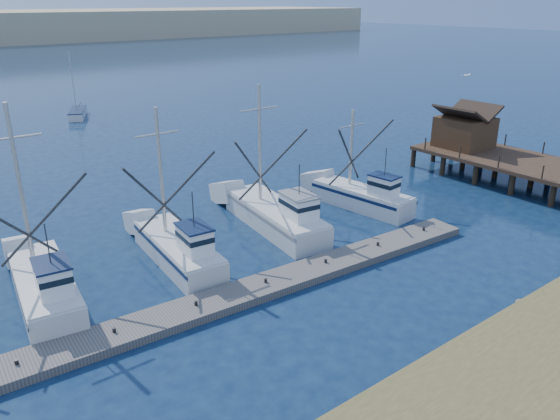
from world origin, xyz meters
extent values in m
plane|color=#0D1D3D|center=(0.00, 0.00, 0.00)|extent=(500.00, 500.00, 0.00)
cube|color=#635D58|center=(-7.20, 5.19, 0.22)|extent=(32.38, 3.96, 0.43)
cylinder|color=black|center=(21.50, 5.00, 0.85)|extent=(0.44, 0.44, 1.70)
cube|color=black|center=(21.50, 5.00, 1.85)|extent=(7.00, 20.00, 0.30)
cube|color=#4C331E|center=(21.50, 12.00, 3.30)|extent=(4.00, 4.00, 2.60)
cube|color=silver|center=(-14.64, 10.70, 0.74)|extent=(3.46, 8.51, 1.49)
cube|color=white|center=(-14.64, 8.58, 2.24)|extent=(1.67, 2.18, 1.50)
cylinder|color=#B7B2A8|center=(-14.64, 12.12, 5.65)|extent=(0.22, 0.22, 8.33)
cube|color=silver|center=(-7.30, 10.72, 0.69)|extent=(3.11, 8.49, 1.37)
cube|color=white|center=(-7.30, 8.59, 2.12)|extent=(1.55, 2.14, 1.50)
cylinder|color=#B7B2A8|center=(-7.30, 12.14, 5.06)|extent=(0.22, 0.22, 7.37)
cube|color=silver|center=(0.15, 11.33, 0.73)|extent=(3.92, 9.80, 1.46)
cube|color=white|center=(0.15, 8.89, 2.21)|extent=(1.85, 2.51, 1.50)
cylinder|color=#B7B2A8|center=(0.15, 12.96, 5.33)|extent=(0.22, 0.22, 7.75)
cube|color=silver|center=(7.33, 10.41, 0.70)|extent=(3.06, 7.90, 1.39)
cube|color=white|center=(7.33, 8.44, 2.14)|extent=(1.45, 2.01, 1.50)
cylinder|color=#B7B2A8|center=(7.33, 11.73, 4.17)|extent=(0.22, 0.22, 5.56)
cube|color=silver|center=(2.08, 55.64, 0.45)|extent=(4.11, 6.43, 0.90)
cylinder|color=#B7B2A8|center=(2.08, 55.94, 4.50)|extent=(0.12, 0.12, 7.20)
sphere|color=white|center=(13.36, 7.11, 9.29)|extent=(0.19, 0.19, 0.19)
cube|color=white|center=(13.08, 7.11, 9.31)|extent=(0.46, 0.11, 0.12)
cube|color=white|center=(13.64, 7.11, 9.31)|extent=(0.46, 0.11, 0.12)
camera|label=1|loc=(-19.94, -15.19, 14.20)|focal=35.00mm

